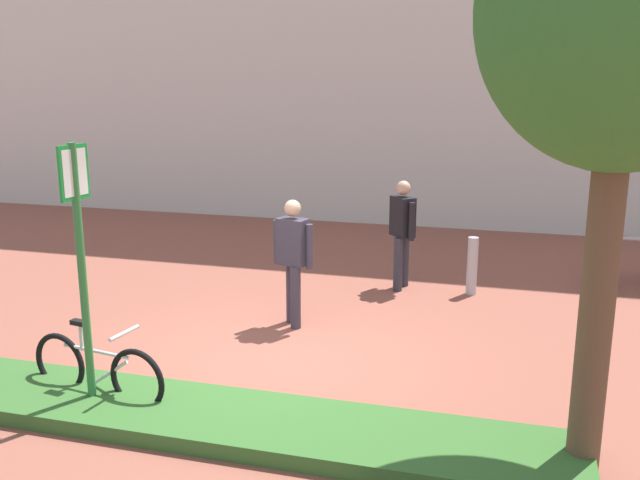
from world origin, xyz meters
name	(u,v)px	position (x,y,z in m)	size (l,w,h in m)	color
ground_plane	(278,362)	(0.00, 0.00, 0.00)	(60.00, 60.00, 0.00)	brown
planter_strip	(209,418)	(-0.15, -1.61, 0.08)	(7.00, 1.10, 0.16)	#336028
tree_sidewalk	(626,14)	(3.25, -1.43, 3.74)	(2.21, 2.21, 5.00)	brown
parking_sign_post	(80,242)	(-1.43, -1.61, 1.75)	(0.09, 0.36, 2.69)	#2D7238
bike_at_sign	(97,369)	(-1.47, -1.42, 0.35)	(1.67, 0.43, 0.86)	black
bollard_steel	(472,266)	(2.03, 3.27, 0.45)	(0.16, 0.16, 0.90)	#ADADB2
person_suited_navy	(402,228)	(0.94, 3.28, 0.98)	(0.44, 0.48, 1.72)	#2D2D38
person_suited_dark	(293,255)	(-0.20, 1.25, 0.98)	(0.59, 0.35, 1.72)	#383342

